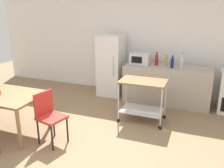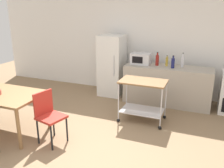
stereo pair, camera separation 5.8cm
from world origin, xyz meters
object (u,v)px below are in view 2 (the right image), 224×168
at_px(dining_table, 2,97).
at_px(kitchen_cart, 143,94).
at_px(bottle_vinegar, 167,61).
at_px(bottle_wine, 157,60).
at_px(microwave, 141,59).
at_px(chair_red, 49,114).
at_px(bottle_soda, 173,63).
at_px(bottle_sparkling_water, 182,61).
at_px(refrigerator, 112,66).

distance_m(dining_table, kitchen_cart, 2.64).
relative_size(kitchen_cart, bottle_vinegar, 3.65).
distance_m(bottle_wine, bottle_vinegar, 0.22).
relative_size(microwave, bottle_wine, 1.48).
relative_size(dining_table, chair_red, 1.69).
distance_m(kitchen_cart, bottle_soda, 1.20).
xyz_separation_m(bottle_soda, bottle_sparkling_water, (0.19, 0.17, 0.02)).
bearing_deg(bottle_vinegar, dining_table, -134.51).
height_order(bottle_vinegar, bottle_soda, bottle_soda).
xyz_separation_m(refrigerator, bottle_soda, (1.55, -0.18, 0.24)).
xyz_separation_m(dining_table, kitchen_cart, (2.26, 1.36, -0.10)).
xyz_separation_m(chair_red, bottle_vinegar, (1.49, 2.55, 0.49)).
bearing_deg(chair_red, bottle_sparkling_water, -21.68).
relative_size(bottle_vinegar, bottle_soda, 0.88).
relative_size(dining_table, bottle_wine, 4.82).
bearing_deg(bottle_wine, bottle_sparkling_water, 5.33).
distance_m(chair_red, bottle_sparkling_water, 3.21).
bearing_deg(bottle_soda, dining_table, -137.97).
relative_size(kitchen_cart, bottle_wine, 2.92).
height_order(bottle_wine, bottle_vinegar, bottle_wine).
height_order(microwave, bottle_wine, bottle_wine).
distance_m(dining_table, bottle_sparkling_water, 3.85).
bearing_deg(bottle_vinegar, bottle_soda, -42.34).
relative_size(refrigerator, microwave, 3.37).
relative_size(chair_red, refrigerator, 0.57).
bearing_deg(bottle_wine, kitchen_cart, -91.08).
distance_m(kitchen_cart, bottle_sparkling_water, 1.43).
distance_m(refrigerator, kitchen_cart, 1.69).
height_order(refrigerator, microwave, refrigerator).
bearing_deg(microwave, kitchen_cart, -72.22).
height_order(dining_table, bottle_soda, bottle_soda).
xyz_separation_m(refrigerator, kitchen_cart, (1.15, -1.22, -0.20)).
xyz_separation_m(chair_red, bottle_sparkling_water, (1.84, 2.58, 0.52)).
bearing_deg(dining_table, chair_red, -0.66).
height_order(dining_table, refrigerator, refrigerator).
distance_m(refrigerator, bottle_vinegar, 1.41).
relative_size(bottle_wine, bottle_soda, 1.10).
bearing_deg(kitchen_cart, bottle_wine, 88.92).
bearing_deg(bottle_vinegar, bottle_wine, -172.90).
bearing_deg(refrigerator, bottle_vinegar, -1.52).
distance_m(chair_red, refrigerator, 2.61).
distance_m(microwave, bottle_wine, 0.40).
relative_size(refrigerator, bottle_vinegar, 6.21).
distance_m(refrigerator, bottle_sparkling_water, 1.76).
bearing_deg(microwave, bottle_sparkling_water, 2.78).
bearing_deg(dining_table, bottle_wine, 47.81).
relative_size(chair_red, bottle_sparkling_water, 2.73).
distance_m(dining_table, bottle_wine, 3.41).
bearing_deg(bottle_sparkling_water, bottle_wine, -174.67).
height_order(dining_table, chair_red, chair_red).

